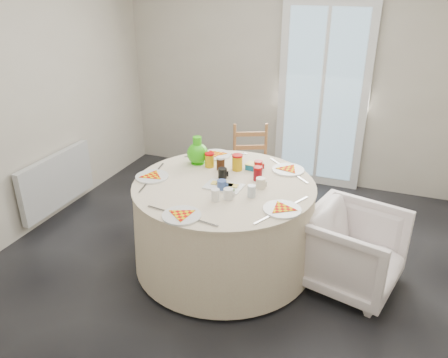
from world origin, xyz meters
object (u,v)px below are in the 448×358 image
(wooden_chair, at_px, (251,165))
(green_pitcher, at_px, (197,152))
(armchair, at_px, (354,243))
(radiator, at_px, (57,181))
(table, at_px, (224,225))

(wooden_chair, bearing_deg, green_pitcher, -132.40)
(armchair, bearing_deg, wooden_chair, 63.08)
(radiator, bearing_deg, armchair, -2.02)
(wooden_chair, xyz_separation_m, armchair, (1.17, -1.02, -0.08))
(table, distance_m, wooden_chair, 1.11)
(table, relative_size, armchair, 2.13)
(wooden_chair, xyz_separation_m, green_pitcher, (-0.26, -0.79, 0.40))
(wooden_chair, distance_m, armchair, 1.55)
(radiator, height_order, table, table)
(armchair, distance_m, green_pitcher, 1.52)
(radiator, relative_size, wooden_chair, 1.14)
(table, relative_size, wooden_chair, 1.73)
(radiator, relative_size, green_pitcher, 4.11)
(armchair, bearing_deg, table, 108.34)
(radiator, distance_m, wooden_chair, 2.01)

